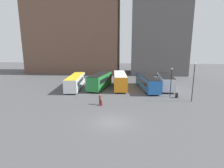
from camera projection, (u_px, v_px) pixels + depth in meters
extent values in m
plane|color=#4C4C4F|center=(112.00, 122.00, 20.58)|extent=(160.00, 160.00, 0.00)
cube|color=brown|center=(73.00, 24.00, 60.07)|extent=(31.75, 11.18, 32.99)
cube|color=#5B5656|center=(160.00, 9.00, 56.17)|extent=(17.45, 13.22, 41.41)
cube|color=silver|center=(76.00, 82.00, 37.41)|extent=(3.80, 11.41, 2.43)
cube|color=black|center=(79.00, 77.00, 41.84)|extent=(2.73, 2.34, 0.93)
cube|color=black|center=(75.00, 81.00, 36.36)|extent=(3.34, 7.41, 0.73)
cube|color=yellow|center=(75.00, 76.00, 37.15)|extent=(3.58, 11.16, 0.08)
cylinder|color=black|center=(79.00, 83.00, 41.01)|extent=(2.46, 1.24, 0.96)
cylinder|color=black|center=(72.00, 90.00, 34.21)|extent=(2.46, 1.24, 0.96)
cube|color=#237A38|center=(100.00, 81.00, 37.42)|extent=(4.04, 9.46, 2.80)
cube|color=black|center=(105.00, 76.00, 40.89)|extent=(2.87, 2.09, 1.07)
cube|color=black|center=(99.00, 80.00, 36.57)|extent=(3.54, 6.21, 0.84)
cube|color=black|center=(100.00, 74.00, 37.13)|extent=(3.81, 9.25, 0.08)
cylinder|color=black|center=(104.00, 84.00, 40.34)|extent=(2.61, 1.33, 0.94)
cylinder|color=black|center=(95.00, 89.00, 34.98)|extent=(2.61, 1.33, 0.94)
cube|color=orange|center=(120.00, 80.00, 37.75)|extent=(3.63, 10.65, 2.83)
cube|color=black|center=(119.00, 76.00, 41.87)|extent=(2.80, 2.18, 1.07)
cube|color=black|center=(120.00, 79.00, 36.76)|extent=(3.28, 6.91, 0.85)
cube|color=white|center=(120.00, 74.00, 37.45)|extent=(3.41, 10.42, 0.08)
cylinder|color=black|center=(119.00, 83.00, 41.16)|extent=(2.57, 1.27, 1.02)
cylinder|color=black|center=(120.00, 89.00, 34.83)|extent=(2.57, 1.27, 1.02)
cube|color=#1E56A3|center=(147.00, 82.00, 36.81)|extent=(4.35, 11.91, 2.46)
cube|color=black|center=(142.00, 77.00, 41.42)|extent=(2.82, 2.52, 0.93)
cube|color=black|center=(148.00, 82.00, 35.72)|extent=(3.69, 7.77, 0.74)
cube|color=black|center=(147.00, 76.00, 36.55)|extent=(4.12, 11.64, 0.08)
cylinder|color=black|center=(143.00, 83.00, 40.54)|extent=(2.50, 1.39, 1.02)
cylinder|color=black|center=(152.00, 91.00, 33.48)|extent=(2.50, 1.39, 1.02)
cube|color=silver|center=(165.00, 81.00, 37.71)|extent=(2.93, 10.43, 2.50)
cube|color=black|center=(163.00, 77.00, 41.75)|extent=(2.65, 2.00, 0.95)
cube|color=black|center=(166.00, 80.00, 36.75)|extent=(2.82, 6.71, 0.75)
cube|color=black|center=(166.00, 75.00, 37.45)|extent=(2.72, 10.22, 0.08)
cylinder|color=black|center=(163.00, 83.00, 41.02)|extent=(2.47, 1.10, 1.01)
cylinder|color=black|center=(168.00, 89.00, 34.81)|extent=(2.47, 1.10, 1.01)
cylinder|color=black|center=(100.00, 102.00, 26.92)|extent=(0.15, 0.15, 0.74)
cylinder|color=black|center=(101.00, 102.00, 26.91)|extent=(0.15, 0.15, 0.74)
cylinder|color=brown|center=(100.00, 98.00, 26.77)|extent=(0.43, 0.43, 0.65)
sphere|color=#9E7051|center=(100.00, 95.00, 26.68)|extent=(0.24, 0.24, 0.24)
cube|color=#B7232D|center=(101.00, 104.00, 26.47)|extent=(0.25, 0.44, 0.55)
cube|color=black|center=(101.00, 102.00, 26.24)|extent=(0.13, 0.03, 0.25)
cylinder|color=black|center=(171.00, 83.00, 31.00)|extent=(0.12, 0.12, 4.91)
sphere|color=beige|center=(172.00, 69.00, 30.48)|extent=(0.28, 0.28, 0.28)
cylinder|color=black|center=(193.00, 83.00, 27.90)|extent=(0.12, 0.12, 6.07)
sphere|color=beige|center=(195.00, 64.00, 27.27)|extent=(0.28, 0.28, 0.28)
cylinder|color=black|center=(177.00, 95.00, 30.55)|extent=(0.52, 0.52, 0.85)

